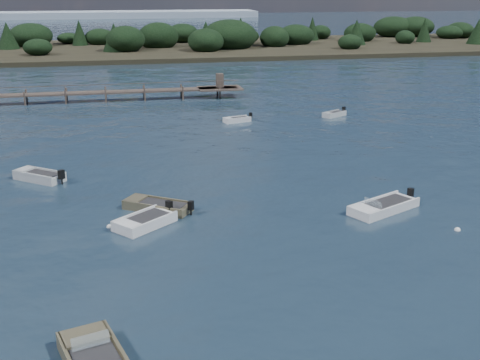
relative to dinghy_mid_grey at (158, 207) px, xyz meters
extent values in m
plane|color=#152432|center=(5.95, 47.48, -0.15)|extent=(400.00, 400.00, 0.00)
cube|color=#686045|center=(0.01, 0.00, -0.05)|extent=(4.06, 3.45, 0.65)
cube|color=#686045|center=(-1.22, 0.84, 0.33)|extent=(1.53, 1.64, 0.13)
cube|color=#252527|center=(0.26, -0.18, 0.25)|extent=(2.86, 2.49, 0.11)
cube|color=#686045|center=(-0.39, -0.57, 0.33)|extent=(3.28, 2.32, 0.13)
cube|color=#686045|center=(0.40, 0.56, 0.33)|extent=(3.28, 2.32, 0.13)
cube|color=black|center=(1.78, -1.23, 0.44)|extent=(0.39, 0.41, 0.51)
cylinder|color=black|center=(1.78, -1.23, -0.01)|extent=(0.13, 0.13, 0.51)
cube|color=silver|center=(12.75, -2.78, -0.05)|extent=(4.75, 3.46, 0.65)
cube|color=silver|center=(11.23, -3.52, 0.33)|extent=(1.62, 1.82, 0.13)
cube|color=#252527|center=(13.08, -2.62, 0.25)|extent=(3.32, 2.54, 0.11)
cube|color=silver|center=(13.10, -3.48, 0.33)|extent=(4.06, 2.06, 0.13)
cube|color=silver|center=(12.41, -2.08, 0.33)|extent=(4.06, 2.06, 0.13)
cube|color=black|center=(14.94, -1.71, 0.44)|extent=(0.37, 0.40, 0.51)
cylinder|color=black|center=(14.94, -1.71, -0.01)|extent=(0.12, 0.12, 0.51)
cube|color=silver|center=(11.87, -3.21, 0.55)|extent=(0.66, 1.15, 0.39)
cube|color=#ABB1B3|center=(19.13, 22.48, -0.06)|extent=(2.73, 2.19, 0.60)
cube|color=#ABB1B3|center=(18.29, 21.99, 0.29)|extent=(1.00, 1.11, 0.12)
cube|color=#252527|center=(19.31, 22.59, 0.22)|extent=(1.92, 1.60, 0.10)
cube|color=#ABB1B3|center=(19.37, 22.09, 0.29)|extent=(2.26, 1.39, 0.12)
cube|color=#ABB1B3|center=(18.90, 22.88, 0.29)|extent=(2.26, 1.39, 0.12)
cube|color=black|center=(20.40, 23.23, 0.39)|extent=(0.35, 0.37, 0.47)
cylinder|color=black|center=(20.40, 23.23, -0.02)|extent=(0.12, 0.12, 0.47)
cube|color=silver|center=(9.21, 21.96, -0.06)|extent=(2.74, 1.68, 0.60)
cube|color=silver|center=(8.27, 21.69, 0.29)|extent=(0.84, 1.05, 0.12)
cube|color=#252527|center=(9.40, 22.02, 0.22)|extent=(1.89, 1.26, 0.10)
cube|color=silver|center=(9.33, 21.52, 0.29)|extent=(2.48, 0.80, 0.12)
cube|color=silver|center=(9.08, 22.40, 0.29)|extent=(2.48, 0.80, 0.12)
cube|color=black|center=(10.61, 22.36, 0.39)|extent=(0.31, 0.34, 0.47)
cylinder|color=black|center=(10.61, 22.36, -0.02)|extent=(0.11, 0.11, 0.47)
cube|color=silver|center=(-0.86, -2.29, -0.05)|extent=(3.63, 3.42, 0.69)
cube|color=silver|center=(-1.83, -3.09, 0.35)|extent=(1.59, 1.69, 0.14)
cube|color=#252527|center=(-0.66, -2.12, 0.28)|extent=(2.60, 2.48, 0.12)
cube|color=silver|center=(-0.35, -2.91, 0.35)|extent=(2.61, 2.18, 0.14)
cube|color=silver|center=(-1.37, -1.67, 0.35)|extent=(2.61, 2.18, 0.14)
cube|color=black|center=(0.57, -1.11, 0.47)|extent=(0.42, 0.43, 0.54)
cylinder|color=black|center=(0.57, -1.11, 0.00)|extent=(0.14, 0.14, 0.54)
cube|color=#ABB1B3|center=(-7.27, 7.21, -0.04)|extent=(3.57, 3.26, 0.75)
cube|color=#ABB1B3|center=(-8.29, 8.03, 0.40)|extent=(1.44, 1.50, 0.15)
cube|color=#252527|center=(-7.05, 7.04, 0.32)|extent=(2.53, 2.35, 0.13)
cube|color=#ABB1B3|center=(-7.67, 6.71, 0.40)|extent=(2.77, 2.27, 0.15)
cube|color=#ABB1B3|center=(-6.87, 7.70, 0.40)|extent=(2.77, 2.27, 0.15)
cube|color=black|center=(-5.74, 5.98, 0.53)|extent=(0.47, 0.48, 0.59)
cylinder|color=black|center=(-5.74, 5.98, 0.02)|extent=(0.15, 0.15, 0.59)
cube|color=#686045|center=(-3.60, -13.51, 0.40)|extent=(1.90, 1.59, 0.15)
cube|color=#686045|center=(-2.26, -15.08, 0.40)|extent=(1.49, 4.77, 0.15)
cube|color=silver|center=(-3.38, -14.27, 0.66)|extent=(1.31, 0.53, 0.45)
sphere|color=white|center=(15.34, -6.33, -0.15)|extent=(0.32, 0.32, 0.32)
sphere|color=white|center=(-2.75, -2.08, -0.15)|extent=(0.32, 0.32, 0.32)
cube|color=#4F423A|center=(9.95, 35.48, 0.85)|extent=(5.00, 3.20, 0.18)
cube|color=#4F423A|center=(9.95, 35.48, 1.75)|extent=(0.80, 0.80, 1.60)
cylinder|color=#4F423A|center=(-11.51, 34.62, 0.25)|extent=(0.20, 0.20, 2.20)
cylinder|color=#4F423A|center=(-11.51, 36.33, 0.25)|extent=(0.20, 0.20, 2.20)
cylinder|color=#4F423A|center=(-7.25, 34.62, 0.25)|extent=(0.20, 0.20, 2.20)
cylinder|color=#4F423A|center=(-7.25, 36.33, 0.25)|extent=(0.20, 0.20, 2.20)
cylinder|color=#4F423A|center=(-2.98, 34.62, 0.25)|extent=(0.20, 0.20, 2.20)
cylinder|color=#4F423A|center=(-2.98, 36.33, 0.25)|extent=(0.20, 0.20, 2.20)
cylinder|color=#4F423A|center=(1.29, 34.62, 0.25)|extent=(0.20, 0.20, 2.20)
cylinder|color=#4F423A|center=(1.29, 36.33, 0.25)|extent=(0.20, 0.20, 2.20)
cylinder|color=#4F423A|center=(5.55, 34.62, 0.25)|extent=(0.20, 0.20, 2.20)
cylinder|color=#4F423A|center=(5.55, 36.33, 0.25)|extent=(0.20, 0.20, 2.20)
cylinder|color=#4F423A|center=(9.82, 34.62, 0.25)|extent=(0.20, 0.20, 2.20)
cylinder|color=#4F423A|center=(9.82, 36.33, 0.25)|extent=(0.20, 0.20, 2.20)
cube|color=black|center=(30.95, 87.48, -0.15)|extent=(190.00, 40.00, 1.60)
ellipsoid|color=black|center=(30.95, 87.48, 2.65)|extent=(180.50, 36.00, 4.40)
camera|label=1|loc=(-2.04, -32.81, 12.27)|focal=45.00mm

